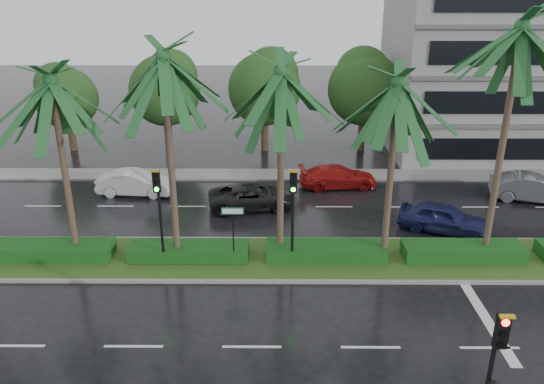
{
  "coord_description": "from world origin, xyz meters",
  "views": [
    {
      "loc": [
        0.77,
        -19.66,
        11.44
      ],
      "look_at": [
        0.64,
        1.5,
        3.05
      ],
      "focal_mm": 35.0,
      "sensor_mm": 36.0,
      "label": 1
    }
  ],
  "objects_px": {
    "car_blue": "(443,218)",
    "car_darkgrey": "(252,197)",
    "car_grey": "(533,188)",
    "street_sign": "(233,221)",
    "car_white": "(135,183)",
    "signal_median_left": "(159,204)",
    "car_red": "(338,176)",
    "signal_near": "(491,379)"
  },
  "relations": [
    {
      "from": "car_blue",
      "to": "car_darkgrey",
      "type": "bearing_deg",
      "value": 96.9
    },
    {
      "from": "car_grey",
      "to": "car_blue",
      "type": "bearing_deg",
      "value": 137.84
    },
    {
      "from": "street_sign",
      "to": "car_white",
      "type": "height_order",
      "value": "street_sign"
    },
    {
      "from": "street_sign",
      "to": "car_blue",
      "type": "bearing_deg",
      "value": 19.39
    },
    {
      "from": "signal_median_left",
      "to": "street_sign",
      "type": "height_order",
      "value": "signal_median_left"
    },
    {
      "from": "signal_median_left",
      "to": "car_grey",
      "type": "bearing_deg",
      "value": 21.78
    },
    {
      "from": "signal_median_left",
      "to": "car_blue",
      "type": "distance_m",
      "value": 13.71
    },
    {
      "from": "signal_median_left",
      "to": "car_blue",
      "type": "relative_size",
      "value": 1.02
    },
    {
      "from": "car_white",
      "to": "car_red",
      "type": "xyz_separation_m",
      "value": [
        11.78,
        1.3,
        -0.04
      ]
    },
    {
      "from": "signal_near",
      "to": "street_sign",
      "type": "xyz_separation_m",
      "value": [
        -7.0,
        9.87,
        -0.38
      ]
    },
    {
      "from": "signal_near",
      "to": "signal_median_left",
      "type": "relative_size",
      "value": 1.0
    },
    {
      "from": "car_blue",
      "to": "car_grey",
      "type": "xyz_separation_m",
      "value": [
        6.18,
        3.96,
        0.02
      ]
    },
    {
      "from": "street_sign",
      "to": "car_white",
      "type": "distance_m",
      "value": 10.49
    },
    {
      "from": "car_white",
      "to": "car_darkgrey",
      "type": "height_order",
      "value": "car_white"
    },
    {
      "from": "car_darkgrey",
      "to": "car_grey",
      "type": "relative_size",
      "value": 1.02
    },
    {
      "from": "signal_near",
      "to": "car_blue",
      "type": "xyz_separation_m",
      "value": [
        3.0,
        13.39,
        -1.78
      ]
    },
    {
      "from": "signal_near",
      "to": "car_grey",
      "type": "bearing_deg",
      "value": 62.13
    },
    {
      "from": "signal_median_left",
      "to": "car_red",
      "type": "height_order",
      "value": "signal_median_left"
    },
    {
      "from": "car_red",
      "to": "signal_near",
      "type": "bearing_deg",
      "value": 178.86
    },
    {
      "from": "street_sign",
      "to": "car_blue",
      "type": "xyz_separation_m",
      "value": [
        10.0,
        3.52,
        -1.4
      ]
    },
    {
      "from": "street_sign",
      "to": "signal_near",
      "type": "bearing_deg",
      "value": -54.66
    },
    {
      "from": "signal_near",
      "to": "street_sign",
      "type": "height_order",
      "value": "signal_near"
    },
    {
      "from": "car_white",
      "to": "car_grey",
      "type": "height_order",
      "value": "car_grey"
    },
    {
      "from": "car_darkgrey",
      "to": "car_grey",
      "type": "height_order",
      "value": "car_grey"
    },
    {
      "from": "signal_near",
      "to": "car_darkgrey",
      "type": "bearing_deg",
      "value": 111.83
    },
    {
      "from": "street_sign",
      "to": "car_grey",
      "type": "relative_size",
      "value": 0.57
    },
    {
      "from": "car_darkgrey",
      "to": "car_blue",
      "type": "relative_size",
      "value": 1.09
    },
    {
      "from": "signal_near",
      "to": "car_grey",
      "type": "relative_size",
      "value": 0.96
    },
    {
      "from": "street_sign",
      "to": "car_darkgrey",
      "type": "xyz_separation_m",
      "value": [
        0.5,
        6.35,
        -1.48
      ]
    },
    {
      "from": "signal_near",
      "to": "car_darkgrey",
      "type": "distance_m",
      "value": 17.58
    },
    {
      "from": "car_white",
      "to": "car_darkgrey",
      "type": "distance_m",
      "value": 7.05
    },
    {
      "from": "car_white",
      "to": "signal_near",
      "type": "bearing_deg",
      "value": -140.28
    },
    {
      "from": "car_blue",
      "to": "car_grey",
      "type": "height_order",
      "value": "car_grey"
    },
    {
      "from": "signal_median_left",
      "to": "street_sign",
      "type": "bearing_deg",
      "value": 3.47
    },
    {
      "from": "signal_near",
      "to": "car_white",
      "type": "relative_size",
      "value": 1.02
    },
    {
      "from": "street_sign",
      "to": "car_white",
      "type": "bearing_deg",
      "value": 127.16
    },
    {
      "from": "street_sign",
      "to": "car_grey",
      "type": "bearing_deg",
      "value": 24.82
    },
    {
      "from": "signal_median_left",
      "to": "car_darkgrey",
      "type": "bearing_deg",
      "value": 61.83
    },
    {
      "from": "street_sign",
      "to": "car_darkgrey",
      "type": "height_order",
      "value": "street_sign"
    },
    {
      "from": "street_sign",
      "to": "car_darkgrey",
      "type": "distance_m",
      "value": 6.54
    },
    {
      "from": "signal_near",
      "to": "car_grey",
      "type": "distance_m",
      "value": 19.71
    },
    {
      "from": "street_sign",
      "to": "car_red",
      "type": "distance_m",
      "value": 11.14
    }
  ]
}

